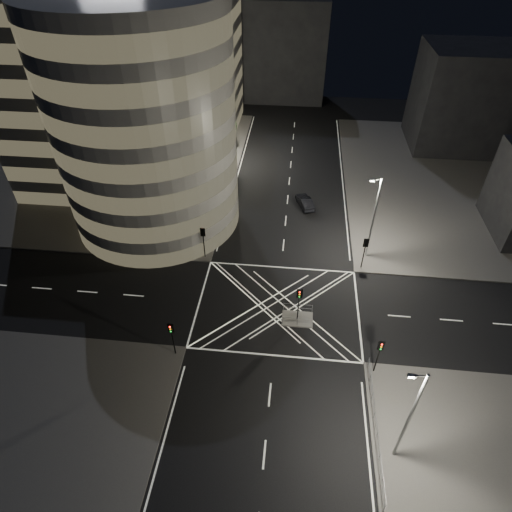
# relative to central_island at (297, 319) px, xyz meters

# --- Properties ---
(ground) EXTENTS (120.00, 120.00, 0.00)m
(ground) POSITION_rel_central_island_xyz_m (-2.00, 1.50, -0.07)
(ground) COLOR black
(ground) RESTS_ON ground
(sidewalk_far_left) EXTENTS (42.00, 42.00, 0.15)m
(sidewalk_far_left) POSITION_rel_central_island_xyz_m (-31.00, 28.50, 0.00)
(sidewalk_far_left) COLOR #55524F
(sidewalk_far_left) RESTS_ON ground
(sidewalk_far_right) EXTENTS (42.00, 42.00, 0.15)m
(sidewalk_far_right) POSITION_rel_central_island_xyz_m (27.00, 28.50, 0.00)
(sidewalk_far_right) COLOR #55524F
(sidewalk_far_right) RESTS_ON ground
(central_island) EXTENTS (3.00, 2.00, 0.15)m
(central_island) POSITION_rel_central_island_xyz_m (0.00, 0.00, 0.00)
(central_island) COLOR slate
(central_island) RESTS_ON ground
(office_tower_curved) EXTENTS (30.00, 29.00, 27.20)m
(office_tower_curved) POSITION_rel_central_island_xyz_m (-22.74, 20.24, 12.58)
(office_tower_curved) COLOR gray
(office_tower_curved) RESTS_ON sidewalk_far_left
(office_block_rear) EXTENTS (24.00, 16.00, 22.00)m
(office_block_rear) POSITION_rel_central_island_xyz_m (-24.00, 43.50, 11.07)
(office_block_rear) COLOR gray
(office_block_rear) RESTS_ON sidewalk_far_left
(building_right_far) EXTENTS (14.00, 12.00, 15.00)m
(building_right_far) POSITION_rel_central_island_xyz_m (24.00, 41.50, 7.58)
(building_right_far) COLOR black
(building_right_far) RESTS_ON sidewalk_far_right
(building_far_end) EXTENTS (18.00, 8.00, 18.00)m
(building_far_end) POSITION_rel_central_island_xyz_m (-6.00, 59.50, 8.93)
(building_far_end) COLOR black
(building_far_end) RESTS_ON ground
(tree_a) EXTENTS (4.49, 4.49, 6.72)m
(tree_a) POSITION_rel_central_island_xyz_m (-12.50, 10.50, 4.20)
(tree_a) COLOR black
(tree_a) RESTS_ON sidewalk_far_left
(tree_b) EXTENTS (4.81, 4.81, 7.32)m
(tree_b) POSITION_rel_central_island_xyz_m (-12.50, 16.50, 4.62)
(tree_b) COLOR black
(tree_b) RESTS_ON sidewalk_far_left
(tree_c) EXTENTS (4.17, 4.17, 7.04)m
(tree_c) POSITION_rel_central_island_xyz_m (-12.50, 22.50, 4.71)
(tree_c) COLOR black
(tree_c) RESTS_ON sidewalk_far_left
(tree_d) EXTENTS (5.13, 5.13, 8.54)m
(tree_d) POSITION_rel_central_island_xyz_m (-12.50, 28.50, 5.66)
(tree_d) COLOR black
(tree_d) RESTS_ON sidewalk_far_left
(tree_e) EXTENTS (3.54, 3.54, 6.21)m
(tree_e) POSITION_rel_central_island_xyz_m (-12.50, 34.50, 4.23)
(tree_e) COLOR black
(tree_e) RESTS_ON sidewalk_far_left
(traffic_signal_fl) EXTENTS (0.55, 0.22, 4.00)m
(traffic_signal_fl) POSITION_rel_central_island_xyz_m (-10.80, 8.30, 2.84)
(traffic_signal_fl) COLOR black
(traffic_signal_fl) RESTS_ON sidewalk_far_left
(traffic_signal_nl) EXTENTS (0.55, 0.22, 4.00)m
(traffic_signal_nl) POSITION_rel_central_island_xyz_m (-10.80, -5.30, 2.84)
(traffic_signal_nl) COLOR black
(traffic_signal_nl) RESTS_ON sidewalk_near_left
(traffic_signal_fr) EXTENTS (0.55, 0.22, 4.00)m
(traffic_signal_fr) POSITION_rel_central_island_xyz_m (6.80, 8.30, 2.84)
(traffic_signal_fr) COLOR black
(traffic_signal_fr) RESTS_ON sidewalk_far_right
(traffic_signal_nr) EXTENTS (0.55, 0.22, 4.00)m
(traffic_signal_nr) POSITION_rel_central_island_xyz_m (6.80, -5.30, 2.84)
(traffic_signal_nr) COLOR black
(traffic_signal_nr) RESTS_ON sidewalk_near_right
(traffic_signal_island) EXTENTS (0.55, 0.22, 4.00)m
(traffic_signal_island) POSITION_rel_central_island_xyz_m (0.00, 0.00, 2.84)
(traffic_signal_island) COLOR black
(traffic_signal_island) RESTS_ON central_island
(street_lamp_left_near) EXTENTS (1.25, 0.25, 10.00)m
(street_lamp_left_near) POSITION_rel_central_island_xyz_m (-11.44, 13.50, 5.47)
(street_lamp_left_near) COLOR slate
(street_lamp_left_near) RESTS_ON sidewalk_far_left
(street_lamp_left_far) EXTENTS (1.25, 0.25, 10.00)m
(street_lamp_left_far) POSITION_rel_central_island_xyz_m (-11.44, 31.50, 5.47)
(street_lamp_left_far) COLOR slate
(street_lamp_left_far) RESTS_ON sidewalk_far_left
(street_lamp_right_far) EXTENTS (1.25, 0.25, 10.00)m
(street_lamp_right_far) POSITION_rel_central_island_xyz_m (7.44, 10.50, 5.47)
(street_lamp_right_far) COLOR slate
(street_lamp_right_far) RESTS_ON sidewalk_far_right
(street_lamp_right_near) EXTENTS (1.25, 0.25, 10.00)m
(street_lamp_right_near) POSITION_rel_central_island_xyz_m (7.44, -12.50, 5.47)
(street_lamp_right_near) COLOR slate
(street_lamp_right_near) RESTS_ON sidewalk_near_right
(railing_near_right) EXTENTS (0.06, 11.70, 1.10)m
(railing_near_right) POSITION_rel_central_island_xyz_m (6.30, -10.65, 0.62)
(railing_near_right) COLOR slate
(railing_near_right) RESTS_ON sidewalk_near_right
(railing_island_south) EXTENTS (2.80, 0.06, 1.10)m
(railing_island_south) POSITION_rel_central_island_xyz_m (0.00, -0.90, 0.62)
(railing_island_south) COLOR slate
(railing_island_south) RESTS_ON central_island
(railing_island_north) EXTENTS (2.80, 0.06, 1.10)m
(railing_island_north) POSITION_rel_central_island_xyz_m (0.00, 0.90, 0.62)
(railing_island_north) COLOR slate
(railing_island_north) RESTS_ON central_island
(sedan) EXTENTS (2.78, 4.40, 1.37)m
(sedan) POSITION_rel_central_island_xyz_m (0.32, 20.09, 0.61)
(sedan) COLOR black
(sedan) RESTS_ON ground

